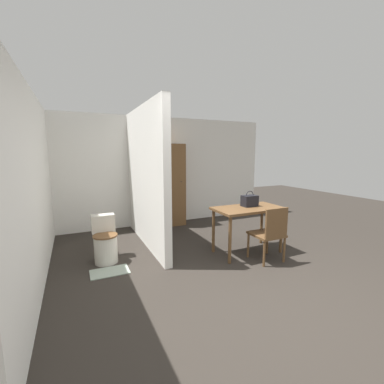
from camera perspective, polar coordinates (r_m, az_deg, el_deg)
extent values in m
plane|color=#2D2823|center=(3.27, 15.44, -22.73)|extent=(16.00, 16.00, 0.00)
cube|color=white|center=(6.16, -7.35, 4.59)|extent=(5.55, 0.12, 2.50)
cube|color=white|center=(4.00, -31.63, 1.11)|extent=(0.12, 4.71, 2.50)
cube|color=white|center=(4.75, -10.37, 3.29)|extent=(0.12, 2.43, 2.50)
cube|color=brown|center=(4.40, 12.36, -3.63)|extent=(1.15, 0.63, 0.04)
cylinder|color=brown|center=(4.02, 8.42, -10.52)|extent=(0.05, 0.05, 0.74)
cylinder|color=brown|center=(4.65, 19.26, -8.26)|extent=(0.05, 0.05, 0.74)
cylinder|color=brown|center=(4.43, 4.79, -8.62)|extent=(0.05, 0.05, 0.74)
cylinder|color=brown|center=(5.00, 15.20, -6.85)|extent=(0.05, 0.05, 0.74)
cube|color=brown|center=(4.26, 16.20, -9.02)|extent=(0.45, 0.45, 0.04)
cube|color=brown|center=(4.04, 18.28, -6.54)|extent=(0.41, 0.03, 0.44)
cylinder|color=brown|center=(4.35, 12.38, -11.50)|extent=(0.04, 0.04, 0.40)
cylinder|color=brown|center=(4.59, 16.36, -10.60)|extent=(0.04, 0.04, 0.40)
cylinder|color=brown|center=(4.07, 15.74, -13.09)|extent=(0.04, 0.04, 0.40)
cylinder|color=brown|center=(4.32, 19.80, -12.00)|extent=(0.04, 0.04, 0.40)
cylinder|color=silver|center=(4.27, -18.58, -12.00)|extent=(0.35, 0.35, 0.42)
cylinder|color=brown|center=(4.20, -18.73, -9.16)|extent=(0.37, 0.37, 0.02)
cube|color=silver|center=(4.40, -19.18, -6.60)|extent=(0.36, 0.18, 0.29)
cube|color=black|center=(4.49, 12.67, -1.93)|extent=(0.26, 0.17, 0.19)
torus|color=black|center=(4.47, 12.71, -0.75)|extent=(0.16, 0.01, 0.16)
cube|color=brown|center=(5.99, -4.61, 1.57)|extent=(0.57, 0.41, 1.89)
sphere|color=black|center=(5.84, -2.44, 2.33)|extent=(0.02, 0.02, 0.02)
cube|color=#99A899|center=(4.01, -17.81, -16.52)|extent=(0.53, 0.33, 0.01)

